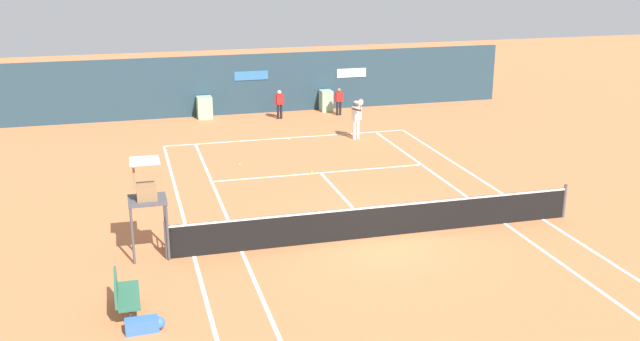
# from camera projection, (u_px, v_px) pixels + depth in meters

# --- Properties ---
(ground_plane) EXTENTS (80.00, 80.00, 0.01)m
(ground_plane) POSITION_uv_depth(u_px,v_px,m) (373.00, 229.00, 21.85)
(ground_plane) COLOR #C67042
(tennis_net) EXTENTS (12.10, 0.10, 1.07)m
(tennis_net) POSITION_uv_depth(u_px,v_px,m) (380.00, 220.00, 21.17)
(tennis_net) COLOR #4C4C51
(tennis_net) RESTS_ON ground_plane
(sponsor_back_wall) EXTENTS (25.00, 1.02, 2.91)m
(sponsor_back_wall) POSITION_uv_depth(u_px,v_px,m) (264.00, 84.00, 36.55)
(sponsor_back_wall) COLOR #233D4C
(sponsor_back_wall) RESTS_ON ground_plane
(umpire_chair) EXTENTS (1.00, 1.00, 2.69)m
(umpire_chair) POSITION_uv_depth(u_px,v_px,m) (146.00, 195.00, 19.53)
(umpire_chair) COLOR #47474C
(umpire_chair) RESTS_ON ground_plane
(player_bench) EXTENTS (0.54, 1.46, 0.88)m
(player_bench) POSITION_uv_depth(u_px,v_px,m) (124.00, 293.00, 16.78)
(player_bench) COLOR #38383D
(player_bench) RESTS_ON ground_plane
(equipment_bag) EXTENTS (0.86, 0.33, 0.32)m
(equipment_bag) POSITION_uv_depth(u_px,v_px,m) (146.00, 325.00, 16.08)
(equipment_bag) COLOR blue
(equipment_bag) RESTS_ON ground_plane
(player_on_baseline) EXTENTS (0.52, 0.84, 1.87)m
(player_on_baseline) POSITION_uv_depth(u_px,v_px,m) (357.00, 116.00, 31.66)
(player_on_baseline) COLOR white
(player_on_baseline) RESTS_ON ground_plane
(ball_kid_centre_post) EXTENTS (0.45, 0.19, 1.34)m
(ball_kid_centre_post) POSITION_uv_depth(u_px,v_px,m) (339.00, 100.00, 36.12)
(ball_kid_centre_post) COLOR black
(ball_kid_centre_post) RESTS_ON ground_plane
(ball_kid_left_post) EXTENTS (0.46, 0.20, 1.39)m
(ball_kid_left_post) POSITION_uv_depth(u_px,v_px,m) (279.00, 102.00, 35.36)
(ball_kid_left_post) COLOR black
(ball_kid_left_post) RESTS_ON ground_plane
(tennis_ball_near_service_line) EXTENTS (0.07, 0.07, 0.07)m
(tennis_ball_near_service_line) POSITION_uv_depth(u_px,v_px,m) (251.00, 224.00, 22.22)
(tennis_ball_near_service_line) COLOR #CCE033
(tennis_ball_near_service_line) RESTS_ON ground_plane
(tennis_ball_mid_court) EXTENTS (0.07, 0.07, 0.07)m
(tennis_ball_mid_court) POSITION_uv_depth(u_px,v_px,m) (240.00, 165.00, 28.12)
(tennis_ball_mid_court) COLOR #CCE033
(tennis_ball_mid_court) RESTS_ON ground_plane
(tennis_ball_by_sideline) EXTENTS (0.07, 0.07, 0.07)m
(tennis_ball_by_sideline) POSITION_uv_depth(u_px,v_px,m) (312.00, 172.00, 27.20)
(tennis_ball_by_sideline) COLOR #CCE033
(tennis_ball_by_sideline) RESTS_ON ground_plane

